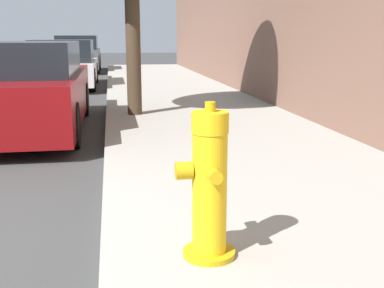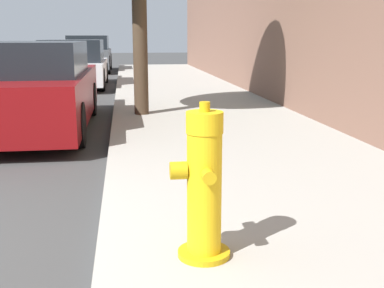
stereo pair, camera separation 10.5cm
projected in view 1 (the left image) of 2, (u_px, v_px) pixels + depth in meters
The scene contains 5 objects.
sidewalk_slab at pixel (329, 234), 3.45m from camera, with size 3.23×40.00×0.13m.
fire_hydrant at pixel (209, 187), 2.88m from camera, with size 0.37×0.38×0.96m.
parked_car_near at pixel (21, 89), 7.34m from camera, with size 1.86×4.34×1.37m.
parked_car_mid at pixel (64, 65), 13.69m from camera, with size 1.80×4.06×1.35m.
parked_car_far at pixel (78, 54), 19.62m from camera, with size 1.74×3.93×1.47m.
Camera 1 is at (1.94, -3.02, 1.46)m, focal length 45.00 mm.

